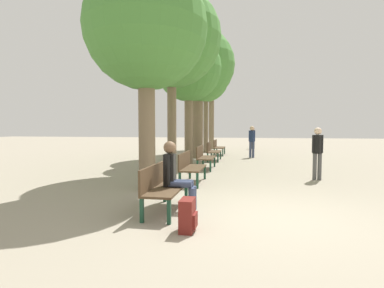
{
  "coord_description": "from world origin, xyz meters",
  "views": [
    {
      "loc": [
        -0.43,
        -5.3,
        1.57
      ],
      "look_at": [
        -2.12,
        4.11,
        1.03
      ],
      "focal_mm": 28.0,
      "sensor_mm": 36.0,
      "label": 1
    }
  ],
  "objects_px": {
    "tree_row_0": "(146,30)",
    "tree_row_4": "(206,81)",
    "bench_row_2": "(204,156)",
    "person_seated": "(176,174)",
    "tree_row_1": "(172,39)",
    "tree_row_5": "(212,84)",
    "bench_row_4": "(218,146)",
    "pedestrian_near": "(317,150)",
    "pedestrian_far": "(252,140)",
    "bench_row_0": "(161,185)",
    "bench_row_3": "(212,150)",
    "tree_row_2": "(189,69)",
    "backpack": "(188,215)",
    "tree_row_3": "(198,66)",
    "bench_row_1": "(190,166)",
    "pedestrian_mid": "(253,136)"
  },
  "relations": [
    {
      "from": "tree_row_4",
      "to": "pedestrian_far",
      "type": "xyz_separation_m",
      "value": [
        2.75,
        -2.68,
        -3.5
      ]
    },
    {
      "from": "tree_row_1",
      "to": "tree_row_5",
      "type": "relative_size",
      "value": 1.03
    },
    {
      "from": "bench_row_2",
      "to": "pedestrian_mid",
      "type": "bearing_deg",
      "value": 79.57
    },
    {
      "from": "bench_row_4",
      "to": "bench_row_2",
      "type": "bearing_deg",
      "value": -90.0
    },
    {
      "from": "tree_row_2",
      "to": "tree_row_5",
      "type": "xyz_separation_m",
      "value": [
        0.0,
        8.7,
        0.63
      ]
    },
    {
      "from": "pedestrian_near",
      "to": "pedestrian_far",
      "type": "bearing_deg",
      "value": 105.77
    },
    {
      "from": "bench_row_4",
      "to": "tree_row_3",
      "type": "distance_m",
      "value": 4.58
    },
    {
      "from": "person_seated",
      "to": "pedestrian_mid",
      "type": "relative_size",
      "value": 0.82
    },
    {
      "from": "bench_row_3",
      "to": "tree_row_1",
      "type": "xyz_separation_m",
      "value": [
        -0.89,
        -4.22,
        3.98
      ]
    },
    {
      "from": "bench_row_1",
      "to": "pedestrian_mid",
      "type": "relative_size",
      "value": 0.95
    },
    {
      "from": "tree_row_5",
      "to": "pedestrian_near",
      "type": "xyz_separation_m",
      "value": [
        4.53,
        -12.03,
        -3.79
      ]
    },
    {
      "from": "bench_row_4",
      "to": "tree_row_1",
      "type": "relative_size",
      "value": 0.25
    },
    {
      "from": "bench_row_3",
      "to": "pedestrian_near",
      "type": "distance_m",
      "value": 5.86
    },
    {
      "from": "tree_row_1",
      "to": "tree_row_5",
      "type": "height_order",
      "value": "tree_row_1"
    },
    {
      "from": "tree_row_4",
      "to": "person_seated",
      "type": "xyz_separation_m",
      "value": [
        1.14,
        -12.9,
        -3.74
      ]
    },
    {
      "from": "bench_row_2",
      "to": "bench_row_3",
      "type": "distance_m",
      "value": 2.87
    },
    {
      "from": "pedestrian_mid",
      "to": "person_seated",
      "type": "bearing_deg",
      "value": -96.17
    },
    {
      "from": "bench_row_0",
      "to": "tree_row_0",
      "type": "relative_size",
      "value": 0.27
    },
    {
      "from": "pedestrian_far",
      "to": "person_seated",
      "type": "bearing_deg",
      "value": -98.95
    },
    {
      "from": "bench_row_0",
      "to": "pedestrian_near",
      "type": "xyz_separation_m",
      "value": [
        3.64,
        4.04,
        0.4
      ]
    },
    {
      "from": "bench_row_4",
      "to": "backpack",
      "type": "xyz_separation_m",
      "value": [
        0.69,
        -12.47,
        -0.25
      ]
    },
    {
      "from": "tree_row_1",
      "to": "tree_row_5",
      "type": "xyz_separation_m",
      "value": [
        0.0,
        11.67,
        0.2
      ]
    },
    {
      "from": "bench_row_3",
      "to": "tree_row_1",
      "type": "bearing_deg",
      "value": -101.98
    },
    {
      "from": "bench_row_2",
      "to": "backpack",
      "type": "bearing_deg",
      "value": -84.14
    },
    {
      "from": "tree_row_5",
      "to": "person_seated",
      "type": "relative_size",
      "value": 4.58
    },
    {
      "from": "tree_row_1",
      "to": "pedestrian_near",
      "type": "xyz_separation_m",
      "value": [
        4.53,
        -0.36,
        -3.59
      ]
    },
    {
      "from": "bench_row_2",
      "to": "bench_row_0",
      "type": "bearing_deg",
      "value": -90.0
    },
    {
      "from": "bench_row_2",
      "to": "bench_row_4",
      "type": "xyz_separation_m",
      "value": [
        0.0,
        5.75,
        0.0
      ]
    },
    {
      "from": "tree_row_2",
      "to": "backpack",
      "type": "xyz_separation_m",
      "value": [
        1.58,
        -8.36,
        -3.81
      ]
    },
    {
      "from": "bench_row_2",
      "to": "pedestrian_near",
      "type": "relative_size",
      "value": 0.97
    },
    {
      "from": "bench_row_2",
      "to": "person_seated",
      "type": "bearing_deg",
      "value": -87.5
    },
    {
      "from": "bench_row_1",
      "to": "bench_row_3",
      "type": "height_order",
      "value": "same"
    },
    {
      "from": "tree_row_5",
      "to": "pedestrian_far",
      "type": "xyz_separation_m",
      "value": [
        2.75,
        -5.71,
        -3.75
      ]
    },
    {
      "from": "tree_row_0",
      "to": "tree_row_4",
      "type": "distance_m",
      "value": 11.22
    },
    {
      "from": "bench_row_0",
      "to": "tree_row_0",
      "type": "distance_m",
      "value": 4.02
    },
    {
      "from": "tree_row_0",
      "to": "tree_row_3",
      "type": "bearing_deg",
      "value": 90.0
    },
    {
      "from": "tree_row_2",
      "to": "pedestrian_far",
      "type": "xyz_separation_m",
      "value": [
        2.75,
        2.98,
        -3.11
      ]
    },
    {
      "from": "pedestrian_mid",
      "to": "bench_row_3",
      "type": "bearing_deg",
      "value": -103.9
    },
    {
      "from": "bench_row_3",
      "to": "tree_row_0",
      "type": "xyz_separation_m",
      "value": [
        -0.89,
        -6.79,
        3.46
      ]
    },
    {
      "from": "tree_row_1",
      "to": "bench_row_2",
      "type": "bearing_deg",
      "value": 56.33
    },
    {
      "from": "bench_row_0",
      "to": "bench_row_2",
      "type": "relative_size",
      "value": 1.0
    },
    {
      "from": "bench_row_1",
      "to": "bench_row_0",
      "type": "bearing_deg",
      "value": -90.0
    },
    {
      "from": "tree_row_5",
      "to": "pedestrian_near",
      "type": "distance_m",
      "value": 13.41
    },
    {
      "from": "bench_row_1",
      "to": "tree_row_5",
      "type": "relative_size",
      "value": 0.25
    },
    {
      "from": "tree_row_1",
      "to": "backpack",
      "type": "distance_m",
      "value": 7.03
    },
    {
      "from": "tree_row_5",
      "to": "pedestrian_mid",
      "type": "bearing_deg",
      "value": 16.43
    },
    {
      "from": "bench_row_0",
      "to": "person_seated",
      "type": "relative_size",
      "value": 1.16
    },
    {
      "from": "tree_row_0",
      "to": "tree_row_5",
      "type": "relative_size",
      "value": 0.92
    },
    {
      "from": "tree_row_1",
      "to": "tree_row_4",
      "type": "bearing_deg",
      "value": 90.0
    },
    {
      "from": "tree_row_5",
      "to": "bench_row_0",
      "type": "bearing_deg",
      "value": -86.81
    }
  ]
}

